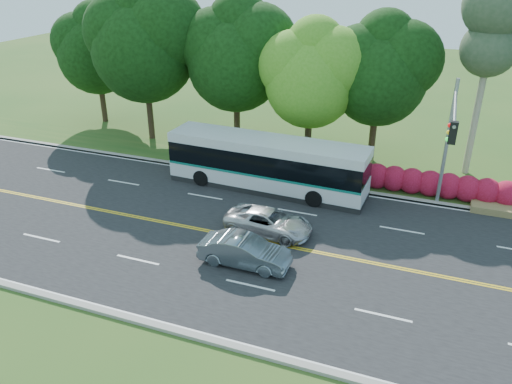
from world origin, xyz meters
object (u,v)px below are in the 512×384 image
(traffic_signal, at_px, (450,134))
(suv, at_px, (269,222))
(transit_bus, at_px, (266,164))
(sedan, at_px, (245,251))

(traffic_signal, bearing_deg, suv, -149.84)
(traffic_signal, relative_size, transit_bus, 0.59)
(traffic_signal, xyz_separation_m, transit_bus, (-9.57, 0.40, -3.14))
(transit_bus, height_order, suv, transit_bus)
(sedan, distance_m, suv, 3.03)
(transit_bus, xyz_separation_m, suv, (1.85, -4.88, -0.91))
(transit_bus, xyz_separation_m, sedan, (1.78, -7.92, -0.84))
(transit_bus, relative_size, suv, 2.69)
(transit_bus, bearing_deg, traffic_signal, 0.21)
(traffic_signal, distance_m, sedan, 11.53)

